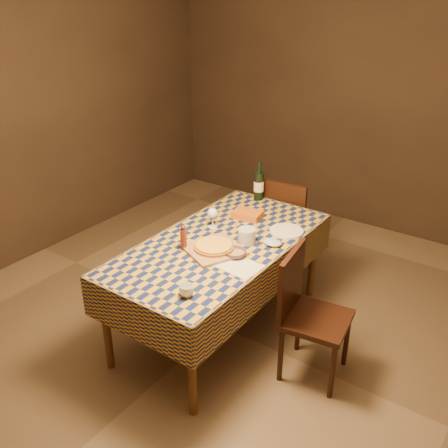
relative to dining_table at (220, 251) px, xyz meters
The scene contains 16 objects.
room 0.66m from the dining_table, ahead, with size 5.00×5.10×2.70m.
dining_table is the anchor object (origin of this frame).
cutting_board 0.16m from the dining_table, 73.29° to the right, with size 0.37×0.37×0.02m, color #9E7A4A.
pizza 0.18m from the dining_table, 73.29° to the right, with size 0.38×0.38×0.03m.
pepper_mill 0.33m from the dining_table, 122.52° to the right, with size 0.05×0.05×0.19m.
bowl 0.26m from the dining_table, 28.04° to the right, with size 0.15×0.15×0.05m, color #5F434F.
wine_glass 0.32m from the dining_table, 138.71° to the left, with size 0.09×0.09×0.16m.
wine_bottle 0.90m from the dining_table, 102.90° to the left, with size 0.09×0.09×0.35m.
deli_tub 0.24m from the dining_table, 35.48° to the left, with size 0.13×0.13×0.11m, color #B9BEC0.
takeout_container 0.49m from the dining_table, 97.74° to the left, with size 0.23×0.16×0.06m, color #B66018.
white_plate 0.54m from the dining_table, 53.51° to the left, with size 0.26×0.26×0.02m, color white.
tumbler 0.73m from the dining_table, 70.90° to the right, with size 0.09×0.09×0.07m, color white.
flour_patch 0.38m from the dining_table, 34.36° to the right, with size 0.29×0.23×0.00m, color silver.
flour_bag 0.40m from the dining_table, 28.86° to the left, with size 0.15×0.11×0.04m, color #ABBADB.
chair_far 1.09m from the dining_table, 90.59° to the left, with size 0.46×0.46×0.93m.
chair_right 0.77m from the dining_table, ahead, with size 0.48×0.48×0.93m.
Camera 1 is at (1.90, -2.64, 2.51)m, focal length 40.00 mm.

